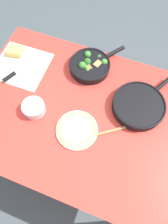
{
  "coord_description": "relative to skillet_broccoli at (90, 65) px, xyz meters",
  "views": [
    {
      "loc": [
        0.16,
        -0.42,
        1.76
      ],
      "look_at": [
        0.0,
        0.0,
        0.77
      ],
      "focal_mm": 32.0,
      "sensor_mm": 36.0,
      "label": 1
    }
  ],
  "objects": [
    {
      "name": "ground_plane",
      "position": [
        0.07,
        -0.3,
        -0.78
      ],
      "size": [
        14.0,
        14.0,
        0.0
      ],
      "primitive_type": "plane",
      "color": "#424C51"
    },
    {
      "name": "dining_table_red",
      "position": [
        0.07,
        -0.3,
        -0.11
      ],
      "size": [
        1.32,
        0.9,
        0.75
      ],
      "color": "red",
      "rests_on": "ground_plane"
    },
    {
      "name": "skillet_broccoli",
      "position": [
        0.0,
        0.0,
        0.0
      ],
      "size": [
        0.29,
        0.34,
        0.07
      ],
      "rotation": [
        0.0,
        0.0,
        0.93
      ],
      "color": "black",
      "rests_on": "dining_table_red"
    },
    {
      "name": "skillet_eggs",
      "position": [
        0.34,
        -0.16,
        -0.0
      ],
      "size": [
        0.29,
        0.39,
        0.05
      ],
      "rotation": [
        0.0,
        0.0,
        1.08
      ],
      "color": "black",
      "rests_on": "dining_table_red"
    },
    {
      "name": "wooden_spoon",
      "position": [
        0.29,
        -0.31,
        -0.02
      ],
      "size": [
        0.29,
        0.22,
        0.02
      ],
      "rotation": [
        0.0,
        0.0,
        0.63
      ],
      "color": "#A87A4C",
      "rests_on": "dining_table_red"
    },
    {
      "name": "parchment_sheet",
      "position": [
        -0.41,
        -0.13,
        -0.03
      ],
      "size": [
        0.33,
        0.3,
        0.0
      ],
      "color": "beige",
      "rests_on": "dining_table_red"
    },
    {
      "name": "grater_knife",
      "position": [
        -0.4,
        -0.18,
        -0.02
      ],
      "size": [
        0.15,
        0.28,
        0.02
      ],
      "rotation": [
        0.0,
        0.0,
        1.13
      ],
      "color": "silver",
      "rests_on": "dining_table_red"
    },
    {
      "name": "cheese_block",
      "position": [
        -0.48,
        -0.06,
        -0.01
      ],
      "size": [
        0.1,
        0.09,
        0.04
      ],
      "color": "#E0C15B",
      "rests_on": "dining_table_red"
    },
    {
      "name": "dinner_plate_stack",
      "position": [
        0.08,
        -0.4,
        -0.02
      ],
      "size": [
        0.22,
        0.22,
        0.03
      ],
      "color": "white",
      "rests_on": "dining_table_red"
    },
    {
      "name": "prep_bowl_steel",
      "position": [
        -0.19,
        -0.38,
        -0.0
      ],
      "size": [
        0.12,
        0.12,
        0.06
      ],
      "color": "#B7B7BC",
      "rests_on": "dining_table_red"
    }
  ]
}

